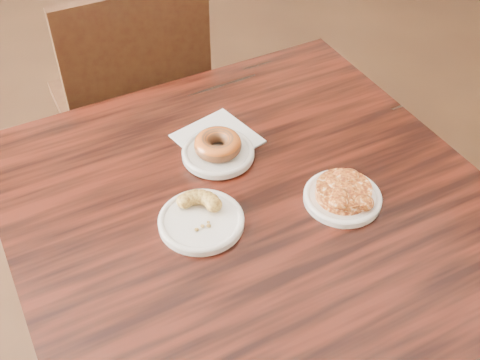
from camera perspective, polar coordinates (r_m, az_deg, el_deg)
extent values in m
plane|color=black|center=(1.89, 3.31, -12.43)|extent=(5.00, 5.00, 0.00)
cube|color=black|center=(1.43, 1.04, -12.64)|extent=(1.12, 1.12, 0.75)
cube|color=silver|center=(1.28, -2.17, 3.95)|extent=(0.20, 0.20, 0.00)
cylinder|color=silver|center=(1.23, -2.10, 2.56)|extent=(0.15, 0.15, 0.01)
cylinder|color=white|center=(1.10, -3.70, -3.93)|extent=(0.16, 0.16, 0.01)
cylinder|color=white|center=(1.16, 9.68, -1.68)|extent=(0.15, 0.15, 0.01)
torus|color=#903915|center=(1.22, -2.12, 3.38)|extent=(0.10, 0.10, 0.03)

